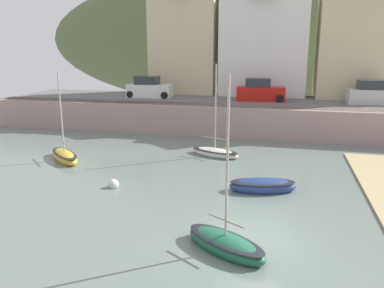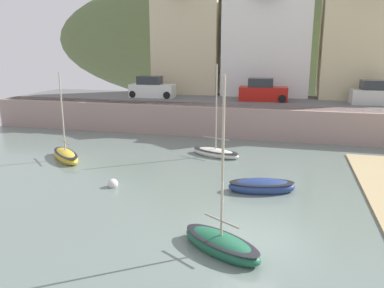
% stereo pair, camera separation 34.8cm
% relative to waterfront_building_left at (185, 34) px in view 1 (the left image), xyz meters
% --- Properties ---
extents(quay_seawall, '(48.00, 9.40, 2.40)m').
position_rel_waterfront_building_left_xyz_m(quay_seawall, '(9.01, -7.70, -6.87)').
color(quay_seawall, gray).
rests_on(quay_seawall, ground).
extents(hillside_backdrop, '(80.00, 44.00, 23.60)m').
position_rel_waterfront_building_left_xyz_m(hillside_backdrop, '(8.77, 30.00, 0.04)').
color(hillside_backdrop, '#55663B').
rests_on(hillside_backdrop, ground).
extents(waterfront_building_left, '(6.80, 4.31, 11.44)m').
position_rel_waterfront_building_left_xyz_m(waterfront_building_left, '(0.00, 0.00, 0.00)').
color(waterfront_building_left, beige).
rests_on(waterfront_building_left, ground).
extents(waterfront_building_centre, '(8.33, 4.72, 11.11)m').
position_rel_waterfront_building_left_xyz_m(waterfront_building_centre, '(7.76, 0.00, -0.18)').
color(waterfront_building_centre, white).
rests_on(waterfront_building_centre, ground).
extents(waterfront_building_right, '(7.10, 5.95, 11.89)m').
position_rel_waterfront_building_left_xyz_m(waterfront_building_right, '(16.04, -0.00, 0.22)').
color(waterfront_building_right, beige).
rests_on(waterfront_building_right, ground).
extents(motorboat_with_cabin, '(3.61, 2.35, 6.04)m').
position_rel_waterfront_building_left_xyz_m(motorboat_with_cabin, '(5.74, -14.43, -7.98)').
color(motorboat_with_cabin, silver).
rests_on(motorboat_with_cabin, ground).
extents(sailboat_tall_mast, '(3.45, 2.79, 6.23)m').
position_rel_waterfront_building_left_xyz_m(sailboat_tall_mast, '(8.25, -26.38, -7.94)').
color(sailboat_tall_mast, '#1C5A3E').
rests_on(sailboat_tall_mast, ground).
extents(fishing_boat_green, '(3.47, 3.32, 5.64)m').
position_rel_waterfront_building_left_xyz_m(fishing_boat_green, '(-3.27, -17.66, -7.95)').
color(fishing_boat_green, gold).
rests_on(fishing_boat_green, ground).
extents(sailboat_nearest_shore, '(3.50, 2.06, 0.82)m').
position_rel_waterfront_building_left_xyz_m(sailboat_nearest_shore, '(9.16, -20.20, -7.97)').
color(sailboat_nearest_shore, navy).
rests_on(sailboat_nearest_shore, ground).
extents(parked_car_near_slipway, '(4.15, 1.82, 1.95)m').
position_rel_waterfront_building_left_xyz_m(parked_car_near_slipway, '(-2.26, -4.50, -5.02)').
color(parked_car_near_slipway, silver).
rests_on(parked_car_near_slipway, ground).
extents(parked_car_by_wall, '(4.20, 1.96, 1.95)m').
position_rel_waterfront_building_left_xyz_m(parked_car_by_wall, '(7.88, -4.50, -5.02)').
color(parked_car_by_wall, red).
rests_on(parked_car_by_wall, ground).
extents(parked_car_end_of_row, '(4.18, 1.90, 1.95)m').
position_rel_waterfront_building_left_xyz_m(parked_car_end_of_row, '(16.99, -4.50, -5.02)').
color(parked_car_end_of_row, '#BABDB5').
rests_on(parked_car_end_of_row, ground).
extents(mooring_buoy, '(0.53, 0.53, 0.53)m').
position_rel_waterfront_building_left_xyz_m(mooring_buoy, '(1.80, -21.47, -8.06)').
color(mooring_buoy, silver).
rests_on(mooring_buoy, ground).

